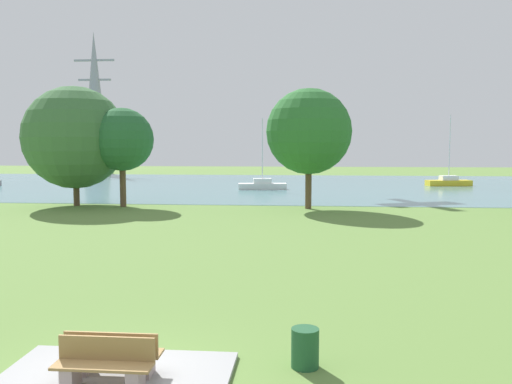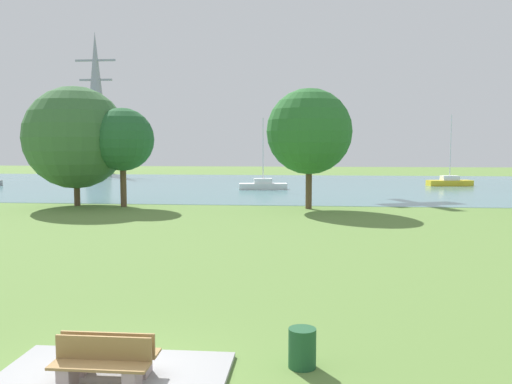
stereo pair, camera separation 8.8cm
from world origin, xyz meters
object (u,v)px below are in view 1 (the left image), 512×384
Objects in this scene: bench_facing_inland at (104,368)px; tree_west_near at (122,140)px; bench_facing_water at (114,356)px; tree_west_far at (75,138)px; sailboat_white at (262,185)px; electricity_pylon at (95,103)px; litter_bin at (305,348)px; sailboat_yellow at (449,182)px; tree_mid_shore at (309,132)px.

tree_west_near is (-9.52, 28.68, 4.37)m from bench_facing_inland.
bench_facing_water is 31.76m from tree_west_far.
sailboat_white is 41.89m from electricity_pylon.
litter_bin is at bearing 22.06° from bench_facing_inland.
tree_west_near reaches higher than litter_bin.
litter_bin is 0.04× the size of electricity_pylon.
bench_facing_water and bench_facing_inland have the same top height.
electricity_pylon reaches higher than sailboat_white.
tree_west_near is (-28.84, -22.69, 4.37)m from sailboat_yellow.
tree_mid_shore reaches higher than litter_bin.
tree_west_near is (-9.52, 28.14, 4.37)m from bench_facing_water.
bench_facing_water is 0.23× the size of sailboat_yellow.
tree_mid_shore is (3.85, 28.66, 4.93)m from bench_facing_inland.
sailboat_white is at bearing 51.18° from tree_west_far.
tree_west_near is at bearing 108.69° from bench_facing_water.
litter_bin is 30.54m from tree_west_near.
sailboat_white is 0.85× the size of tree_mid_shore.
tree_west_far reaches higher than bench_facing_water.
tree_west_near is at bearing -6.14° from tree_west_far.
electricity_pylon is at bearing 126.46° from tree_mid_shore.
electricity_pylon is (-33.07, 44.76, 5.62)m from tree_mid_shore.
tree_mid_shore is at bearing -0.06° from tree_west_near.
litter_bin is at bearing -58.67° from tree_west_far.
tree_west_far is at bearing -128.82° from sailboat_white.
tree_west_far is 1.04× the size of tree_mid_shore.
tree_west_near reaches higher than bench_facing_inland.
sailboat_yellow is at bearing 69.39° from bench_facing_inland.
bench_facing_inland is at bearing -68.30° from electricity_pylon.
tree_west_far is at bearing 178.62° from tree_mid_shore.
tree_mid_shore is at bearing -124.26° from sailboat_yellow.
tree_west_far is at bearing -145.55° from sailboat_yellow.
litter_bin is 0.10× the size of tree_mid_shore.
sailboat_yellow is 0.35× the size of electricity_pylon.
tree_west_near is at bearing -141.80° from sailboat_yellow.
litter_bin is 0.10× the size of sailboat_yellow.
tree_mid_shore is at bearing 82.20° from bench_facing_water.
sailboat_yellow is (19.32, 51.37, 0.00)m from bench_facing_inland.
tree_west_far is 3.70m from tree_west_near.
sailboat_white is at bearing 95.64° from litter_bin.
sailboat_white reaches higher than bench_facing_inland.
sailboat_yellow is at bearing 38.20° from tree_west_near.
litter_bin is 0.11× the size of sailboat_white.
bench_facing_inland is 30.53m from tree_west_near.
litter_bin is 0.09× the size of tree_west_far.
bench_facing_inland is 2.25× the size of litter_bin.
bench_facing_water is at bearing 90.00° from bench_facing_inland.
bench_facing_inland is at bearing -97.65° from tree_mid_shore.
sailboat_white is at bearing 90.84° from bench_facing_inland.
sailboat_yellow reaches higher than bench_facing_water.
bench_facing_inland is 79.73m from electricity_pylon.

